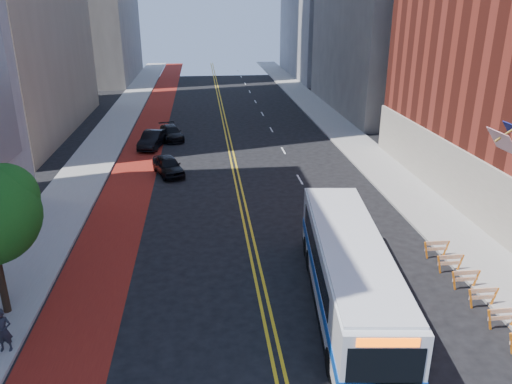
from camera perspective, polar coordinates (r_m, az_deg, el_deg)
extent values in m
cube|color=gray|center=(46.42, -17.84, 3.99)|extent=(4.00, 140.00, 0.15)
cube|color=gray|center=(47.68, 11.75, 5.01)|extent=(4.00, 140.00, 0.15)
cube|color=maroon|center=(45.80, -13.05, 4.15)|extent=(3.60, 140.00, 0.01)
cube|color=gold|center=(45.51, -3.08, 4.56)|extent=(0.14, 140.00, 0.01)
cube|color=gold|center=(45.53, -2.63, 4.58)|extent=(0.14, 140.00, 0.01)
cube|color=silver|center=(24.54, 12.26, -11.12)|extent=(0.14, 2.20, 0.01)
cube|color=silver|center=(31.30, 7.81, -3.45)|extent=(0.14, 2.20, 0.01)
cube|color=silver|center=(38.54, 5.03, 1.44)|extent=(0.14, 2.20, 0.01)
cube|color=silver|center=(46.03, 3.14, 4.76)|extent=(0.14, 2.20, 0.01)
cube|color=silver|center=(53.67, 1.77, 7.14)|extent=(0.14, 2.20, 0.01)
cube|color=silver|center=(61.40, 0.74, 8.92)|extent=(0.14, 2.20, 0.01)
cube|color=silver|center=(69.19, -0.07, 10.30)|extent=(0.14, 2.20, 0.01)
cube|color=silver|center=(77.03, -0.72, 11.40)|extent=(0.14, 2.20, 0.01)
cube|color=silver|center=(84.89, -1.25, 12.29)|extent=(0.14, 2.20, 0.01)
cube|color=silver|center=(92.78, -1.70, 13.03)|extent=(0.14, 2.20, 0.01)
cube|color=silver|center=(100.69, -2.08, 13.66)|extent=(0.14, 2.20, 0.01)
cube|color=#9E9384|center=(32.34, 24.98, -0.67)|extent=(0.50, 36.00, 4.00)
cube|color=black|center=(33.50, 24.05, -1.46)|extent=(0.35, 2.80, 2.20)
cube|color=black|center=(39.29, 19.17, 2.39)|extent=(0.35, 2.80, 2.20)
cube|color=#B21419|center=(26.58, 26.36, 5.19)|extent=(0.75, 1.90, 1.05)
cube|color=navy|center=(27.12, 27.05, 6.56)|extent=(0.39, 0.85, 0.52)
cube|color=orange|center=(22.40, 27.16, -15.15)|extent=(0.32, 0.06, 0.99)
cube|color=orange|center=(23.44, 25.13, -13.07)|extent=(0.32, 0.06, 0.99)
cube|color=orange|center=(23.51, 26.46, -12.05)|extent=(1.25, 0.05, 0.22)
cube|color=orange|center=(23.69, 26.32, -12.76)|extent=(1.25, 0.05, 0.18)
cube|color=orange|center=(24.54, 23.32, -11.16)|extent=(0.32, 0.06, 0.99)
cube|color=orange|center=(25.08, 25.55, -10.82)|extent=(0.32, 0.06, 0.99)
cube|color=orange|center=(24.61, 24.59, -10.19)|extent=(1.25, 0.05, 0.22)
cube|color=orange|center=(24.78, 24.47, -10.89)|extent=(1.25, 0.05, 0.18)
cube|color=orange|center=(25.69, 21.68, -9.40)|extent=(0.32, 0.06, 0.99)
cube|color=orange|center=(26.20, 23.84, -9.12)|extent=(0.32, 0.06, 0.99)
cube|color=orange|center=(25.75, 22.90, -8.49)|extent=(1.25, 0.05, 0.22)
cube|color=orange|center=(25.92, 22.79, -9.17)|extent=(1.25, 0.05, 0.18)
cube|color=orange|center=(26.87, 20.20, -7.79)|extent=(0.32, 0.06, 0.99)
cube|color=orange|center=(27.36, 22.29, -7.56)|extent=(0.32, 0.06, 0.99)
cube|color=orange|center=(26.94, 21.37, -6.93)|extent=(1.25, 0.05, 0.22)
cube|color=orange|center=(27.09, 21.27, -7.59)|extent=(1.25, 0.05, 0.18)
cube|color=orange|center=(28.10, 18.86, -6.32)|extent=(0.32, 0.06, 0.99)
cube|color=orange|center=(28.57, 20.88, -6.13)|extent=(0.32, 0.06, 0.99)
cube|color=orange|center=(28.15, 19.98, -5.50)|extent=(1.25, 0.05, 0.22)
cube|color=orange|center=(28.30, 19.89, -6.13)|extent=(1.25, 0.05, 0.18)
cylinder|color=black|center=(24.19, -27.11, -8.87)|extent=(0.32, 0.32, 3.20)
sphere|color=#0E4111|center=(22.89, -26.86, -0.51)|extent=(2.80, 2.80, 2.80)
cube|color=silver|center=(22.16, 10.55, -9.06)|extent=(4.14, 12.99, 3.03)
cube|color=#0D45AC|center=(22.39, 10.48, -10.07)|extent=(4.19, 13.04, 0.48)
cube|color=black|center=(22.65, 10.27, -6.88)|extent=(3.77, 9.19, 1.01)
cube|color=black|center=(16.94, 14.49, -19.10)|extent=(2.43, 0.37, 1.70)
cube|color=black|center=(27.59, 8.36, -1.65)|extent=(2.21, 0.35, 1.06)
cube|color=#FF5905|center=(16.28, 14.85, -16.25)|extent=(1.93, 0.30, 0.32)
cube|color=silver|center=(21.43, 10.83, -5.43)|extent=(3.93, 12.34, 0.13)
cube|color=black|center=(22.95, 10.30, -12.35)|extent=(4.17, 13.03, 0.32)
cylinder|color=black|center=(19.42, 8.60, -18.69)|extent=(0.43, 1.09, 1.06)
cylinder|color=black|center=(19.93, 16.14, -18.19)|extent=(0.43, 1.09, 1.06)
cylinder|color=black|center=(25.72, 6.20, -7.77)|extent=(0.43, 1.09, 1.06)
cylinder|color=black|center=(26.11, 11.74, -7.65)|extent=(0.43, 1.09, 1.06)
cylinder|color=black|center=(27.07, 5.88, -6.21)|extent=(0.43, 1.09, 1.06)
cylinder|color=black|center=(27.44, 11.13, -6.13)|extent=(0.43, 1.09, 1.06)
imported|color=black|center=(39.92, -10.01, 3.00)|extent=(3.08, 4.65, 1.47)
imported|color=black|center=(47.71, -11.76, 5.89)|extent=(2.54, 4.93, 1.55)
imported|color=black|center=(50.31, -9.67, 6.68)|extent=(2.99, 4.93, 1.34)
imported|color=black|center=(22.07, -26.94, -13.92)|extent=(0.67, 0.44, 1.82)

